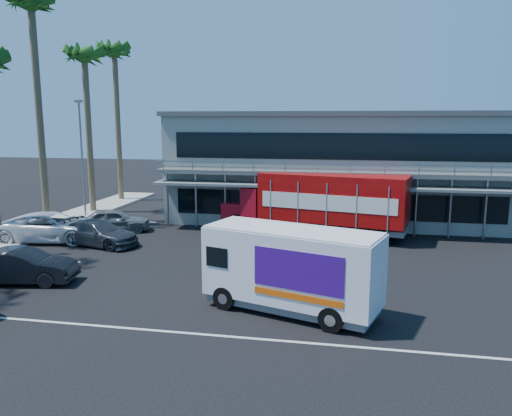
# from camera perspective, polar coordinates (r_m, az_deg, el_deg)

# --- Properties ---
(ground) EXTENTS (120.00, 120.00, 0.00)m
(ground) POSITION_cam_1_polar(r_m,az_deg,el_deg) (21.94, -0.12, -7.99)
(ground) COLOR black
(ground) RESTS_ON ground
(building) EXTENTS (22.40, 12.00, 7.30)m
(building) POSITION_cam_1_polar(r_m,az_deg,el_deg) (35.57, 9.22, 4.90)
(building) COLOR gray
(building) RESTS_ON ground
(curb_strip) EXTENTS (3.00, 32.00, 0.16)m
(curb_strip) POSITION_cam_1_polar(r_m,az_deg,el_deg) (33.23, -24.31, -2.48)
(curb_strip) COLOR #A5A399
(curb_strip) RESTS_ON ground
(palm_d) EXTENTS (2.80, 2.80, 14.75)m
(palm_d) POSITION_cam_1_polar(r_m,az_deg,el_deg) (34.81, -24.23, 19.18)
(palm_d) COLOR brown
(palm_d) RESTS_ON ground
(palm_e) EXTENTS (2.80, 2.80, 12.25)m
(palm_e) POSITION_cam_1_polar(r_m,az_deg,el_deg) (38.49, -18.97, 15.20)
(palm_e) COLOR brown
(palm_e) RESTS_ON ground
(palm_f) EXTENTS (2.80, 2.80, 13.25)m
(palm_f) POSITION_cam_1_polar(r_m,az_deg,el_deg) (43.61, -15.84, 15.89)
(palm_f) COLOR brown
(palm_f) RESTS_ON ground
(light_pole_far) EXTENTS (0.50, 0.25, 8.09)m
(light_pole_far) POSITION_cam_1_polar(r_m,az_deg,el_deg) (36.39, -19.29, 5.92)
(light_pole_far) COLOR gray
(light_pole_far) RESTS_ON ground
(red_truck) EXTENTS (11.25, 4.91, 3.69)m
(red_truck) POSITION_cam_1_polar(r_m,az_deg,el_deg) (29.58, 7.36, 0.73)
(red_truck) COLOR #A40D1C
(red_truck) RESTS_ON ground
(white_van) EXTENTS (6.59, 3.97, 3.05)m
(white_van) POSITION_cam_1_polar(r_m,az_deg,el_deg) (17.82, 4.07, -6.91)
(white_van) COLOR white
(white_van) RESTS_ON ground
(parked_car_b) EXTENTS (4.65, 2.33, 1.46)m
(parked_car_b) POSITION_cam_1_polar(r_m,az_deg,el_deg) (23.25, -25.21, -6.06)
(parked_car_b) COLOR black
(parked_car_b) RESTS_ON ground
(parked_car_c) EXTENTS (6.19, 3.54, 1.63)m
(parked_car_c) POSITION_cam_1_polar(r_m,az_deg,el_deg) (30.41, -22.26, -2.03)
(parked_car_c) COLOR silver
(parked_car_c) RESTS_ON ground
(parked_car_d) EXTENTS (5.01, 2.88, 1.36)m
(parked_car_d) POSITION_cam_1_polar(r_m,az_deg,el_deg) (28.58, -17.61, -2.76)
(parked_car_d) COLOR #282E36
(parked_car_d) RESTS_ON ground
(parked_car_e) EXTENTS (4.61, 3.27, 1.46)m
(parked_car_e) POSITION_cam_1_polar(r_m,az_deg,el_deg) (31.64, -15.92, -1.36)
(parked_car_e) COLOR slate
(parked_car_e) RESTS_ON ground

